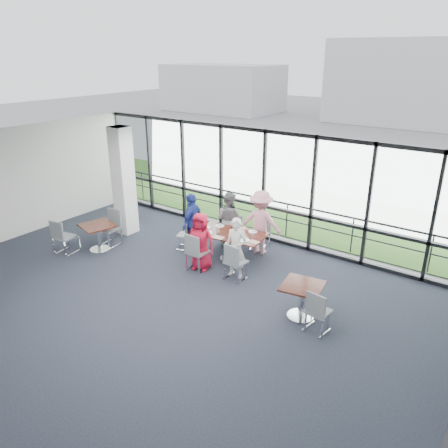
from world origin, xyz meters
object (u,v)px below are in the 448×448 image
Objects in this scene: chair_spare_r at (318,311)px; diner_near_left at (201,242)px; side_table_right at (302,291)px; chair_main_nl at (198,252)px; chair_main_fr at (258,234)px; chair_spare_lb at (109,229)px; diner_end at (192,222)px; diner_far_left at (229,219)px; chair_main_nr at (236,262)px; diner_far_right at (261,222)px; main_table at (231,238)px; structural_column at (123,181)px; side_table_left at (98,229)px; chair_main_fl at (232,231)px; diner_near_right at (236,248)px; chair_spare_la at (65,237)px; chair_main_end at (185,235)px.

diner_near_left is at bearing 175.76° from chair_spare_r.
side_table_right is 3.10m from chair_main_nl.
chair_main_fr is 0.85× the size of chair_spare_lb.
diner_end is 2.43m from chair_spare_lb.
diner_far_left is 1.70m from chair_main_nl.
chair_main_nr is at bearing 8.55° from chair_main_nl.
diner_far_right is at bearing 53.22° from diner_near_left.
diner_near_left reaches higher than main_table.
side_table_right is at bearing -34.55° from main_table.
structural_column is 1.51m from chair_spare_lb.
main_table is at bearing 4.54° from structural_column.
chair_main_nr is at bearing 164.88° from side_table_right.
diner_far_left is (2.75, 2.34, 0.16)m from side_table_left.
chair_main_fr is at bearing 37.14° from side_table_left.
chair_spare_r is at bearing 0.08° from side_table_left.
main_table is 2.32× the size of chair_main_fl.
chair_main_fr is at bearing 146.41° from chair_spare_r.
chair_spare_lb is at bearing -179.60° from diner_near_right.
side_table_right is 0.52× the size of diner_far_right.
diner_near_right reaches higher than chair_main_fl.
diner_far_right is (0.97, 0.13, 0.09)m from diner_far_left.
side_table_right is 6.68m from chair_spare_la.
chair_main_fl is (-0.92, -0.04, -0.47)m from diner_far_right.
diner_far_left is (-1.19, 1.39, 0.04)m from diner_near_right.
main_table is 4.51m from chair_spare_la.
side_table_left is at bearing 37.25° from chair_spare_la.
side_table_right is 6.05m from chair_spare_lb.
chair_spare_lb reaches higher than chair_spare_r.
diner_end is (2.46, 0.17, -0.78)m from structural_column.
chair_main_fr is (0.73, 0.24, 0.01)m from chair_main_fl.
diner_far_left is 0.98m from diner_far_right.
chair_main_nr reaches higher than chair_main_fr.
chair_spare_lb is (-4.04, -0.43, 0.03)m from chair_main_nr.
diner_end is at bearing 136.49° from chair_main_nl.
diner_far_left is at bearing 156.24° from chair_spare_r.
chair_main_fl is at bearing 146.36° from side_table_right.
chair_main_nl is (0.86, -0.85, -0.33)m from diner_end.
chair_spare_r is at bearing 171.91° from chair_spare_lb.
chair_main_fl is (-3.24, 2.16, -0.21)m from side_table_right.
chair_main_end is (-1.41, -0.20, -0.20)m from main_table.
chair_main_fl is 0.87× the size of chair_spare_la.
chair_spare_lb is (-2.80, -2.04, 0.09)m from chair_main_fl.
main_table is 3.62m from chair_spare_r.
side_table_right is at bearing 174.15° from chair_spare_lb.
chair_main_nl is (-0.03, -0.09, -0.26)m from diner_near_left.
chair_main_nl is at bearing -179.11° from chair_spare_lb.
structural_column reaches higher than diner_far_left.
chair_spare_la is at bearing -96.25° from structural_column.
chair_main_end is at bearing 164.07° from side_table_right.
side_table_left is 1.10× the size of chair_main_nr.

